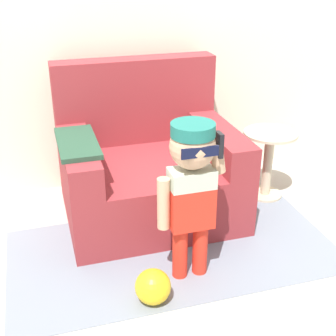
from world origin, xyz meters
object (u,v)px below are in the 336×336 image
side_table (268,158)px  toy_ball (153,287)px  armchair (147,166)px  person_child (191,179)px

side_table → toy_ball: side_table is taller
armchair → person_child: (0.04, -0.79, 0.28)m
side_table → armchair: bearing=176.0°
armchair → side_table: bearing=-4.0°
side_table → toy_ball: 1.44m
armchair → toy_ball: 1.01m
person_child → toy_ball: person_child is taller
person_child → toy_ball: size_ratio=4.79×
armchair → side_table: 0.90m
toy_ball → armchair: bearing=77.3°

